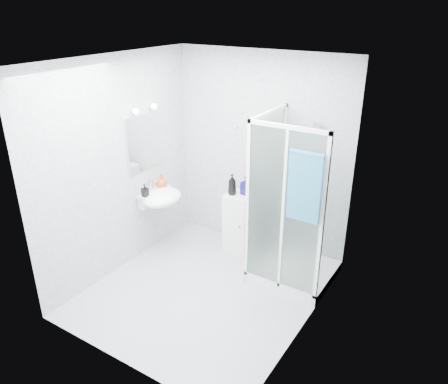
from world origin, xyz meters
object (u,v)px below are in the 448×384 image
Objects in this scene: storage_cabinet at (239,222)px; wall_basin at (160,197)px; soap_dispenser_black at (145,190)px; soap_dispenser_orange at (162,181)px; shampoo_bottle_b at (246,185)px; hand_towel at (305,185)px; shampoo_bottle_a at (232,184)px; shower_enclosure at (287,245)px.

wall_basin is at bearing -147.70° from storage_cabinet.
soap_dispenser_black is (-0.91, -0.78, 0.54)m from storage_cabinet.
soap_dispenser_orange is (-0.90, -0.46, 0.55)m from storage_cabinet.
storage_cabinet is 1.15m from soap_dispenser_orange.
hand_towel is at bearing -34.23° from shampoo_bottle_b.
soap_dispenser_orange is at bearing 173.99° from hand_towel.
shampoo_bottle_a reaches higher than storage_cabinet.
shampoo_bottle_b is (0.15, 0.10, -0.02)m from shampoo_bottle_a.
shampoo_bottle_b is at bearing 40.53° from soap_dispenser_black.
shampoo_bottle_b reaches higher than soap_dispenser_orange.
wall_basin is at bearing -61.10° from soap_dispenser_orange.
soap_dispenser_black is (-2.05, -0.10, -0.49)m from hand_towel.
soap_dispenser_orange is (-0.83, -0.41, 0.00)m from shampoo_bottle_a.
soap_dispenser_black is (-0.97, -0.83, 0.01)m from shampoo_bottle_b.
hand_towel reaches higher than soap_dispenser_orange.
shampoo_bottle_a is at bearing 35.56° from wall_basin.
soap_dispenser_black is (-0.00, -0.32, -0.01)m from soap_dispenser_orange.
soap_dispenser_black is at bearing -90.21° from soap_dispenser_orange.
shower_enclosure reaches higher than shampoo_bottle_a.
shampoo_bottle_a is (0.75, 0.54, 0.16)m from wall_basin.
shampoo_bottle_b reaches higher than wall_basin.
shampoo_bottle_a reaches higher than wall_basin.
soap_dispenser_orange reaches higher than wall_basin.
soap_dispenser_orange is (-0.07, 0.13, 0.16)m from wall_basin.
shower_enclosure is 1.72m from wall_basin.
storage_cabinet is at bearing 35.37° from wall_basin.
storage_cabinet is at bearing -142.91° from shampoo_bottle_b.
shampoo_bottle_a is 1.71× the size of soap_dispenser_black.
shampoo_bottle_a is 1.14× the size of shampoo_bottle_b.
shampoo_bottle_a is (-0.90, 0.22, 0.51)m from shower_enclosure.
soap_dispenser_black reaches higher than storage_cabinet.
hand_towel is 2.62× the size of shampoo_bottle_a.
soap_dispenser_orange is (-2.04, 0.22, -0.48)m from hand_towel.
hand_towel reaches higher than storage_cabinet.
shower_enclosure is at bearing -23.48° from shampoo_bottle_b.
storage_cabinet is at bearing 149.36° from hand_towel.
shower_enclosure reaches higher than shampoo_bottle_b.
shower_enclosure is 12.10× the size of soap_dispenser_black.
hand_towel is (0.32, -0.40, 0.99)m from shower_enclosure.
hand_towel is 3.97× the size of soap_dispenser_orange.
storage_cabinet is 0.54m from shampoo_bottle_b.
shampoo_bottle_b is at bearing 145.77° from hand_towel.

